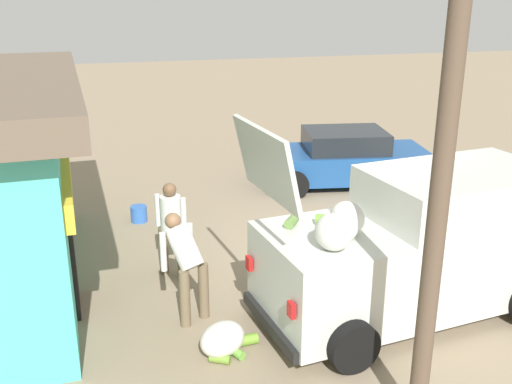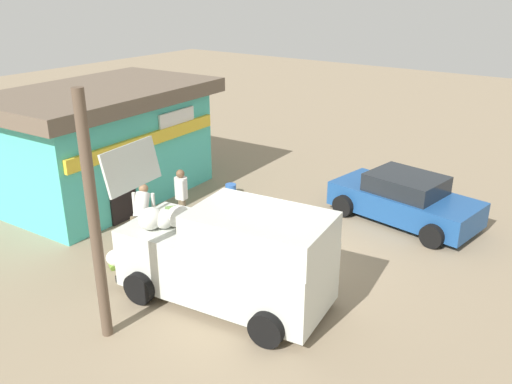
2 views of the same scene
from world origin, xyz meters
TOP-DOWN VIEW (x-y plane):
  - ground_plane at (0.00, 0.00)m, footprint 60.00×60.00m
  - delivery_van at (-2.20, -0.15)m, footprint 2.56×4.67m
  - parked_sedan at (3.67, -1.55)m, footprint 2.57×4.16m
  - vendor_standing at (-0.13, 3.12)m, footprint 0.48×0.48m
  - customer_bending at (-1.55, 3.09)m, footprint 0.72×0.65m
  - unloaded_banana_pile at (-2.56, 2.78)m, footprint 0.78×0.92m
  - paint_bucket at (2.42, 3.48)m, footprint 0.33×0.33m
  - utility_pole at (-4.42, 1.03)m, footprint 0.20×0.20m

SIDE VIEW (x-z plane):
  - ground_plane at x=0.00m, z-range 0.00..0.00m
  - paint_bucket at x=2.42m, z-range 0.00..0.33m
  - unloaded_banana_pile at x=-2.56m, z-range -0.02..0.41m
  - parked_sedan at x=3.67m, z-range -0.04..1.27m
  - vendor_standing at x=-0.13m, z-range 0.12..1.73m
  - customer_bending at x=-1.55m, z-range 0.15..1.70m
  - delivery_van at x=-2.20m, z-range -0.46..2.54m
  - utility_pole at x=-4.42m, z-range 0.00..4.61m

